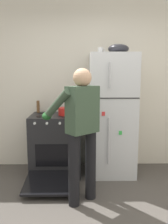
{
  "coord_description": "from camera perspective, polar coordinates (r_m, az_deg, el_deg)",
  "views": [
    {
      "loc": [
        -0.1,
        -2.04,
        1.54
      ],
      "look_at": [
        -0.05,
        1.32,
        1.0
      ],
      "focal_mm": 38.47,
      "sensor_mm": 36.0,
      "label": 1
    }
  ],
  "objects": [
    {
      "name": "refrigerator",
      "position": [
        3.69,
        6.6,
        -0.7
      ],
      "size": [
        0.68,
        0.72,
        1.83
      ],
      "color": "silver",
      "rests_on": "ground"
    },
    {
      "name": "coffee_mug",
      "position": [
        3.68,
        3.96,
        14.34
      ],
      "size": [
        0.11,
        0.08,
        0.1
      ],
      "color": "silver",
      "rests_on": "refrigerator"
    },
    {
      "name": "red_pot",
      "position": [
        3.61,
        -4.3,
        0.16
      ],
      "size": [
        0.33,
        0.23,
        0.11
      ],
      "color": "red",
      "rests_on": "stove_range"
    },
    {
      "name": "pepper_mill",
      "position": [
        3.9,
        -10.85,
        1.27
      ],
      "size": [
        0.05,
        0.05,
        0.19
      ],
      "primitive_type": "cylinder",
      "color": "brown",
      "rests_on": "stove_range"
    },
    {
      "name": "mixing_bowl",
      "position": [
        3.67,
        8.18,
        14.62
      ],
      "size": [
        0.31,
        0.31,
        0.14
      ],
      "primitive_type": "ellipsoid",
      "color": "black",
      "rests_on": "refrigerator"
    },
    {
      "name": "stove_range",
      "position": [
        3.77,
        -6.63,
        -7.75
      ],
      "size": [
        0.76,
        1.22,
        0.92
      ],
      "color": "black",
      "rests_on": "ground"
    },
    {
      "name": "kitchen_wall_back",
      "position": [
        3.99,
        0.63,
        6.41
      ],
      "size": [
        6.0,
        0.1,
        2.7
      ],
      "primitive_type": "cube",
      "color": "silver",
      "rests_on": "ground"
    },
    {
      "name": "person_cook",
      "position": [
        2.81,
        -0.94,
        -2.73
      ],
      "size": [
        0.71,
        0.76,
        1.6
      ],
      "color": "black",
      "rests_on": "ground"
    }
  ]
}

